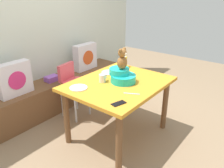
% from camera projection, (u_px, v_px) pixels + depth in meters
% --- Properties ---
extents(ground_plane, '(8.00, 8.00, 0.00)m').
position_uv_depth(ground_plane, '(118.00, 134.00, 2.96)').
color(ground_plane, '#8C7256').
extents(back_wall, '(4.40, 0.10, 2.60)m').
position_uv_depth(back_wall, '(37.00, 23.00, 3.30)').
color(back_wall, silver).
rests_on(back_wall, ground_plane).
extents(window_bench, '(2.60, 0.44, 0.46)m').
position_uv_depth(window_bench, '(56.00, 93.00, 3.57)').
color(window_bench, brown).
rests_on(window_bench, ground_plane).
extents(pillow_floral_left, '(0.44, 0.15, 0.44)m').
position_uv_depth(pillow_floral_left, '(14.00, 79.00, 2.92)').
color(pillow_floral_left, silver).
rests_on(pillow_floral_left, window_bench).
extents(pillow_floral_right, '(0.44, 0.15, 0.44)m').
position_uv_depth(pillow_floral_right, '(85.00, 57.00, 3.86)').
color(pillow_floral_right, silver).
rests_on(pillow_floral_right, window_bench).
extents(book_stack, '(0.20, 0.14, 0.08)m').
position_uv_depth(book_stack, '(52.00, 78.00, 3.43)').
color(book_stack, '#9756C1').
rests_on(book_stack, window_bench).
extents(dining_table, '(1.20, 0.96, 0.74)m').
position_uv_depth(dining_table, '(119.00, 90.00, 2.71)').
color(dining_table, orange).
rests_on(dining_table, ground_plane).
extents(highchair, '(0.37, 0.49, 0.79)m').
position_uv_depth(highchair, '(74.00, 83.00, 3.21)').
color(highchair, '#D84C59').
rests_on(highchair, ground_plane).
extents(infant_seat_teal, '(0.30, 0.33, 0.16)m').
position_uv_depth(infant_seat_teal, '(122.00, 76.00, 2.66)').
color(infant_seat_teal, '#1BB7AC').
rests_on(infant_seat_teal, dining_table).
extents(teddy_bear, '(0.13, 0.12, 0.25)m').
position_uv_depth(teddy_bear, '(122.00, 59.00, 2.58)').
color(teddy_bear, brown).
rests_on(teddy_bear, infant_seat_teal).
extents(ketchup_bottle, '(0.07, 0.07, 0.18)m').
position_uv_depth(ketchup_bottle, '(124.00, 61.00, 3.15)').
color(ketchup_bottle, gold).
rests_on(ketchup_bottle, dining_table).
extents(coffee_mug, '(0.12, 0.08, 0.09)m').
position_uv_depth(coffee_mug, '(103.00, 78.00, 2.66)').
color(coffee_mug, silver).
rests_on(coffee_mug, dining_table).
extents(dinner_plate_near, '(0.20, 0.20, 0.01)m').
position_uv_depth(dinner_plate_near, '(78.00, 88.00, 2.51)').
color(dinner_plate_near, white).
rests_on(dinner_plate_near, dining_table).
extents(dinner_plate_far, '(0.20, 0.20, 0.01)m').
position_uv_depth(dinner_plate_far, '(109.00, 72.00, 2.96)').
color(dinner_plate_far, white).
rests_on(dinner_plate_far, dining_table).
extents(cell_phone, '(0.16, 0.11, 0.01)m').
position_uv_depth(cell_phone, '(119.00, 103.00, 2.17)').
color(cell_phone, black).
rests_on(cell_phone, dining_table).
extents(table_fork, '(0.09, 0.16, 0.01)m').
position_uv_depth(table_fork, '(132.00, 94.00, 2.37)').
color(table_fork, silver).
rests_on(table_fork, dining_table).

